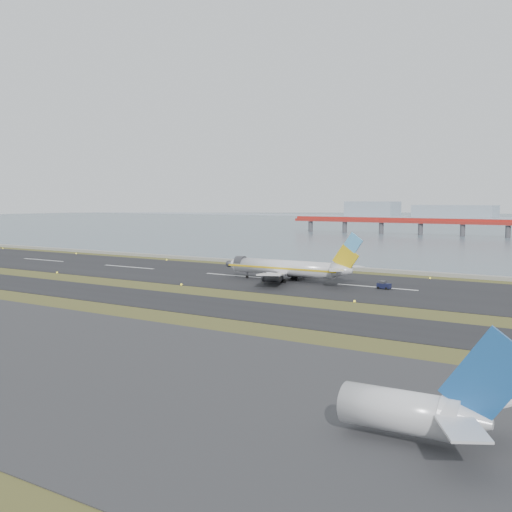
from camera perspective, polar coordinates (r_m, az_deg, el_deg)
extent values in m
plane|color=#354518|center=(147.81, -8.55, -2.93)|extent=(1000.00, 1000.00, 0.00)
cube|color=black|center=(139.29, -11.89, -3.45)|extent=(1000.00, 18.00, 0.10)
cube|color=black|center=(170.92, -1.74, -1.78)|extent=(1000.00, 45.00, 0.10)
cube|color=#979691|center=(195.86, 3.39, -0.78)|extent=(1000.00, 2.50, 1.00)
cube|color=#B5261F|center=(366.65, 21.51, 2.68)|extent=(260.00, 5.00, 1.60)
cube|color=#B5261F|center=(366.60, 21.52, 2.92)|extent=(260.00, 0.40, 1.40)
cylinder|color=#4C4C51|center=(398.70, 7.89, 2.50)|extent=(2.80, 2.80, 7.00)
cylinder|color=#4C4C51|center=(366.83, 21.49, 1.98)|extent=(2.80, 2.80, 7.00)
cube|color=#98A7B4|center=(794.74, 10.32, 4.14)|extent=(60.00, 35.00, 18.00)
cube|color=#98A7B4|center=(760.16, 17.25, 3.81)|extent=(90.00, 35.00, 14.00)
cylinder|color=silver|center=(159.30, 2.46, -1.03)|extent=(28.00, 3.80, 3.80)
cone|color=silver|center=(167.94, -2.08, -0.72)|extent=(3.20, 3.80, 3.80)
cone|color=silver|center=(151.49, 7.69, -1.27)|extent=(5.00, 3.80, 3.80)
cube|color=yellow|center=(157.68, 2.09, -1.09)|extent=(31.00, 0.06, 0.45)
cube|color=yellow|center=(160.93, 2.82, -0.97)|extent=(31.00, 0.06, 0.45)
cube|color=silver|center=(151.06, 1.48, -1.63)|extent=(11.31, 15.89, 1.66)
cube|color=silver|center=(165.56, 4.65, -1.06)|extent=(11.31, 15.89, 1.66)
cylinder|color=#393A3E|center=(154.20, 1.45, -1.94)|extent=(4.20, 2.10, 2.10)
cylinder|color=#393A3E|center=(164.38, 3.70, -1.52)|extent=(4.20, 2.10, 2.10)
cube|color=yellow|center=(150.85, 7.98, -0.20)|extent=(6.80, 0.35, 6.85)
cube|color=#55ADF1|center=(149.74, 8.65, 1.18)|extent=(4.85, 0.37, 4.90)
cube|color=silver|center=(147.92, 7.15, -1.23)|extent=(5.64, 6.80, 0.22)
cube|color=silver|center=(154.70, 8.42, -0.97)|extent=(5.64, 6.80, 0.22)
cylinder|color=black|center=(165.62, -0.79, -1.86)|extent=(0.80, 0.28, 0.80)
cylinder|color=black|center=(156.50, 2.39, -2.23)|extent=(1.00, 0.38, 1.00)
cylinder|color=black|center=(161.26, 3.43, -2.02)|extent=(1.00, 0.38, 1.00)
cube|color=black|center=(148.48, 11.31, -2.61)|extent=(3.09, 1.94, 1.10)
cube|color=#393A3E|center=(148.56, 11.19, -2.32)|extent=(1.42, 1.50, 0.64)
cylinder|color=black|center=(148.38, 10.83, -2.80)|extent=(0.67, 0.34, 0.64)
cylinder|color=black|center=(149.66, 11.10, -2.74)|extent=(0.67, 0.34, 0.64)
cylinder|color=black|center=(147.43, 11.51, -2.87)|extent=(0.67, 0.34, 0.64)
cylinder|color=black|center=(148.72, 11.78, -2.80)|extent=(0.67, 0.34, 0.64)
cylinder|color=silver|center=(56.77, 12.68, -13.30)|extent=(10.14, 4.02, 3.60)
cone|color=silver|center=(55.30, 18.25, -13.72)|extent=(4.15, 3.77, 3.60)
cube|color=#1B5097|center=(53.93, 19.93, -10.14)|extent=(7.71, 0.68, 8.32)
cube|color=silver|center=(51.80, 17.89, -14.42)|extent=(5.37, 6.26, 0.20)
cube|color=silver|center=(58.30, 19.56, -12.26)|extent=(5.08, 6.26, 0.20)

